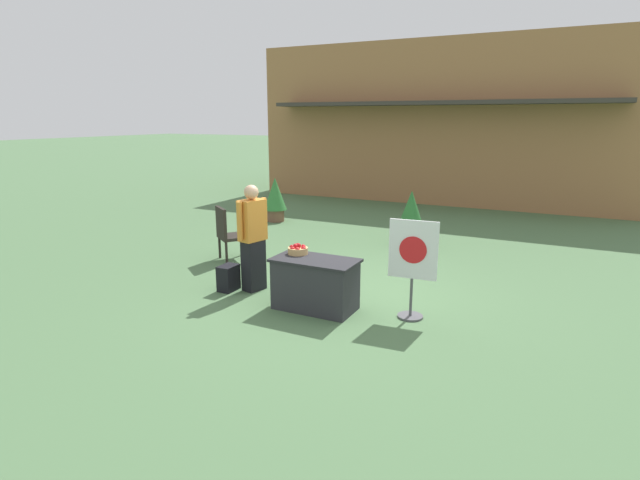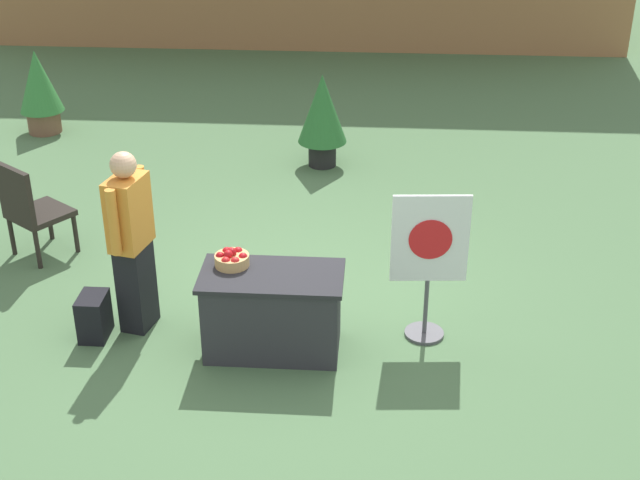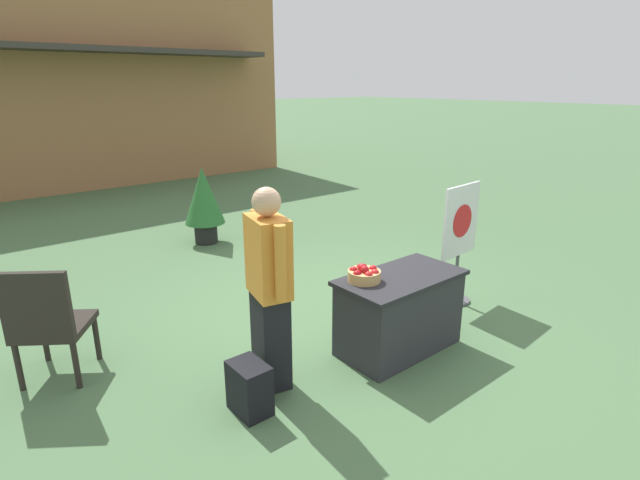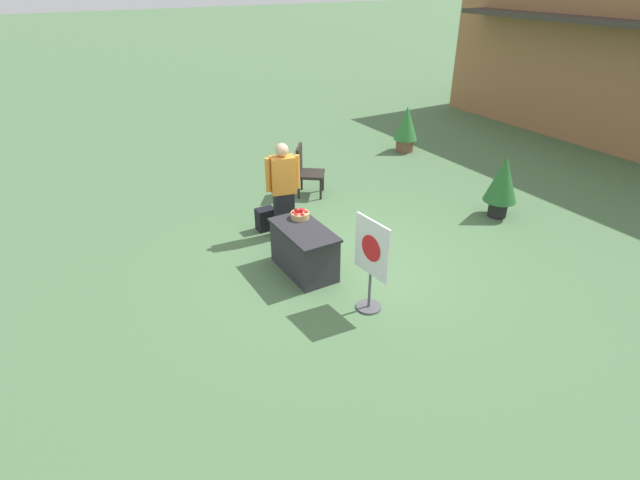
% 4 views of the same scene
% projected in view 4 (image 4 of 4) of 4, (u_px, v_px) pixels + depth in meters
% --- Properties ---
extents(ground_plane, '(120.00, 120.00, 0.00)m').
position_uv_depth(ground_plane, '(344.00, 260.00, 8.37)').
color(ground_plane, '#4C7047').
extents(display_table, '(1.24, 0.66, 0.76)m').
position_uv_depth(display_table, '(304.00, 250.00, 7.90)').
color(display_table, '#2D2D33').
rests_on(display_table, ground_plane).
extents(apple_basket, '(0.30, 0.30, 0.16)m').
position_uv_depth(apple_basket, '(300.00, 214.00, 8.01)').
color(apple_basket, tan).
rests_on(apple_basket, display_table).
extents(person_visitor, '(0.35, 0.60, 1.73)m').
position_uv_depth(person_visitor, '(283.00, 190.00, 8.76)').
color(person_visitor, black).
rests_on(person_visitor, ground_plane).
extents(backpack, '(0.24, 0.34, 0.42)m').
position_uv_depth(backpack, '(266.00, 219.00, 9.26)').
color(backpack, black).
rests_on(backpack, ground_plane).
extents(poster_board, '(0.68, 0.36, 1.40)m').
position_uv_depth(poster_board, '(371.00, 261.00, 6.82)').
color(poster_board, '#4C4C51').
rests_on(poster_board, ground_plane).
extents(patio_chair, '(0.77, 0.77, 1.07)m').
position_uv_depth(patio_chair, '(306.00, 169.00, 10.53)').
color(patio_chair, '#28231E').
rests_on(patio_chair, ground_plane).
extents(potted_plant_far_right, '(0.63, 0.63, 1.23)m').
position_uv_depth(potted_plant_far_right, '(503.00, 182.00, 9.51)').
color(potted_plant_far_right, black).
rests_on(potted_plant_far_right, ground_plane).
extents(potted_plant_near_left, '(0.61, 0.61, 1.19)m').
position_uv_depth(potted_plant_near_left, '(406.00, 127.00, 13.03)').
color(potted_plant_near_left, brown).
rests_on(potted_plant_near_left, ground_plane).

